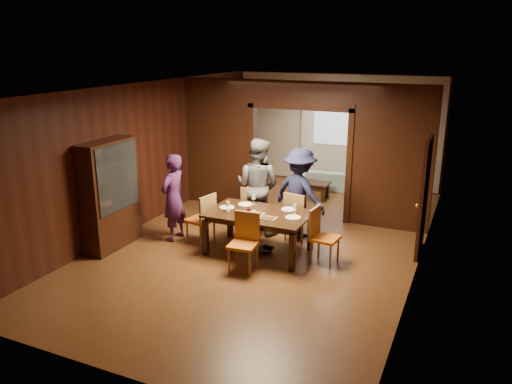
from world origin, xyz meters
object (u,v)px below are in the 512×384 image
at_px(chair_left, 200,218).
at_px(chair_right, 325,236).
at_px(coffee_table, 312,190).
at_px(person_purple, 173,198).
at_px(sofa, 333,180).
at_px(chair_far_r, 299,216).
at_px(person_grey, 258,186).
at_px(person_navy, 300,193).
at_px(dining_table, 259,233).
at_px(chair_far_l, 255,209).
at_px(chair_near, 243,243).
at_px(hutch, 110,195).

xyz_separation_m(chair_left, chair_right, (2.40, 0.08, 0.00)).
relative_size(coffee_table, chair_left, 0.82).
height_order(person_purple, sofa, person_purple).
bearing_deg(sofa, chair_far_r, 90.24).
bearing_deg(coffee_table, chair_left, -106.40).
bearing_deg(person_grey, person_navy, -168.25).
distance_m(person_grey, chair_right, 1.94).
height_order(dining_table, coffee_table, dining_table).
bearing_deg(person_navy, sofa, -65.04).
xyz_separation_m(person_purple, chair_far_l, (1.24, 0.98, -0.35)).
height_order(coffee_table, chair_left, chair_left).
relative_size(dining_table, coffee_table, 2.25).
relative_size(chair_right, chair_far_r, 1.00).
bearing_deg(chair_right, person_grey, 67.14).
xyz_separation_m(person_purple, person_grey, (1.29, 1.04, 0.11)).
bearing_deg(sofa, coffee_table, 70.71).
height_order(coffee_table, chair_far_l, chair_far_l).
distance_m(coffee_table, chair_far_l, 2.68).
distance_m(coffee_table, chair_near, 4.35).
distance_m(sofa, hutch, 6.03).
xyz_separation_m(person_grey, chair_far_r, (0.90, -0.09, -0.46)).
distance_m(chair_right, chair_far_l, 1.90).
height_order(chair_right, hutch, hutch).
height_order(chair_right, chair_far_r, same).
relative_size(person_navy, chair_far_l, 1.81).
xyz_separation_m(sofa, chair_near, (-0.04, -5.29, 0.24)).
bearing_deg(person_navy, hutch, 52.96).
bearing_deg(dining_table, chair_left, -179.12).
height_order(person_navy, chair_far_r, person_navy).
bearing_deg(chair_far_l, coffee_table, -107.06).
xyz_separation_m(coffee_table, chair_far_l, (-0.35, -2.65, 0.28)).
xyz_separation_m(person_purple, chair_left, (0.55, 0.06, -0.35)).
height_order(chair_left, chair_near, same).
xyz_separation_m(chair_right, chair_near, (-1.15, -0.84, 0.00)).
bearing_deg(person_purple, chair_left, 98.97).
bearing_deg(chair_left, chair_far_l, 154.90).
height_order(sofa, chair_far_r, chair_far_r).
bearing_deg(coffee_table, chair_far_l, -97.60).
bearing_deg(chair_near, coffee_table, 88.08).
height_order(person_navy, chair_left, person_navy).
xyz_separation_m(person_purple, hutch, (-0.84, -0.76, 0.16)).
distance_m(person_purple, chair_near, 1.97).
bearing_deg(chair_far_l, dining_table, 108.94).
distance_m(sofa, coffee_table, 0.99).
xyz_separation_m(chair_left, hutch, (-1.39, -0.82, 0.52)).
xyz_separation_m(person_grey, sofa, (0.55, 3.55, -0.70)).
height_order(person_purple, chair_near, person_purple).
bearing_deg(dining_table, chair_near, -85.12).
distance_m(chair_left, chair_far_r, 1.87).
bearing_deg(coffee_table, chair_near, -87.30).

